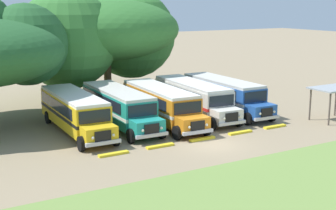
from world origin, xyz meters
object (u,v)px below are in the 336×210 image
parked_bus_slot_0 (75,111)px  parked_bus_slot_4 (224,94)px  parked_bus_slot_3 (194,97)px  parked_bus_slot_1 (119,105)px  broad_shade_tree (102,32)px  parked_bus_slot_2 (161,103)px  waiting_shelter (334,91)px

parked_bus_slot_0 → parked_bus_slot_4: (13.59, -0.12, 0.00)m
parked_bus_slot_3 → parked_bus_slot_1: bearing=-87.4°
broad_shade_tree → parked_bus_slot_2: bearing=-90.3°
parked_bus_slot_3 → waiting_shelter: parked_bus_slot_3 is taller
parked_bus_slot_2 → parked_bus_slot_3: same height
parked_bus_slot_1 → parked_bus_slot_2: size_ratio=1.00×
parked_bus_slot_3 → parked_bus_slot_4: (3.15, -0.08, 0.00)m
broad_shade_tree → parked_bus_slot_1: bearing=-106.5°
parked_bus_slot_3 → broad_shade_tree: bearing=-159.7°
parked_bus_slot_3 → parked_bus_slot_4: 3.15m
parked_bus_slot_2 → waiting_shelter: bearing=65.9°
parked_bus_slot_2 → broad_shade_tree: 13.17m
parked_bus_slot_2 → parked_bus_slot_4: same height
parked_bus_slot_2 → parked_bus_slot_3: 3.69m
parked_bus_slot_1 → waiting_shelter: 17.29m
parked_bus_slot_1 → parked_bus_slot_4: 10.03m
parked_bus_slot_0 → parked_bus_slot_4: 13.59m
parked_bus_slot_4 → waiting_shelter: bearing=40.1°
parked_bus_slot_3 → waiting_shelter: bearing=54.1°
parked_bus_slot_1 → parked_bus_slot_4: same height
parked_bus_slot_1 → waiting_shelter: bearing=66.8°
parked_bus_slot_0 → broad_shade_tree: 14.18m
parked_bus_slot_3 → parked_bus_slot_4: size_ratio=1.00×
parked_bus_slot_1 → waiting_shelter: size_ratio=3.02×
waiting_shelter → parked_bus_slot_2: bearing=153.0°
parked_bus_slot_0 → parked_bus_slot_2: (6.84, -0.86, 0.00)m
parked_bus_slot_0 → broad_shade_tree: broad_shade_tree is taller
parked_bus_slot_4 → parked_bus_slot_0: bearing=-89.2°
parked_bus_slot_0 → parked_bus_slot_3: 10.44m
parked_bus_slot_0 → parked_bus_slot_2: bearing=84.1°
parked_bus_slot_0 → parked_bus_slot_3: bearing=91.0°
parked_bus_slot_0 → waiting_shelter: bearing=70.8°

